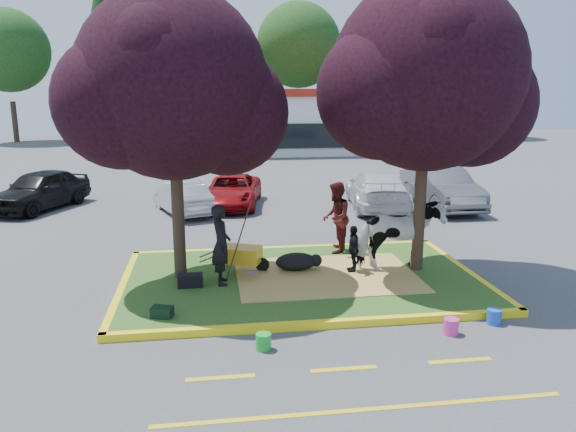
{
  "coord_description": "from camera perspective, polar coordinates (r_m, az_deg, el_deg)",
  "views": [
    {
      "loc": [
        -2.09,
        -12.34,
        4.48
      ],
      "look_at": [
        -0.24,
        0.5,
        1.5
      ],
      "focal_mm": 35.0,
      "sensor_mm": 36.0,
      "label": 1
    }
  ],
  "objects": [
    {
      "name": "ground",
      "position": [
        13.29,
        1.36,
        -6.78
      ],
      "size": [
        90.0,
        90.0,
        0.0
      ],
      "primitive_type": "plane",
      "color": "#424244",
      "rests_on": "ground"
    },
    {
      "name": "median_island",
      "position": [
        13.27,
        1.36,
        -6.48
      ],
      "size": [
        8.0,
        5.0,
        0.15
      ],
      "primitive_type": "cube",
      "color": "#2A4F18",
      "rests_on": "ground"
    },
    {
      "name": "curb_near",
      "position": [
        10.91,
        3.64,
        -10.93
      ],
      "size": [
        8.3,
        0.16,
        0.15
      ],
      "primitive_type": "cube",
      "color": "yellow",
      "rests_on": "ground"
    },
    {
      "name": "curb_far",
      "position": [
        15.69,
        -0.2,
        -3.38
      ],
      "size": [
        8.3,
        0.16,
        0.15
      ],
      "primitive_type": "cube",
      "color": "yellow",
      "rests_on": "ground"
    },
    {
      "name": "curb_left",
      "position": [
        13.25,
        -16.46,
        -7.05
      ],
      "size": [
        0.16,
        5.3,
        0.15
      ],
      "primitive_type": "cube",
      "color": "yellow",
      "rests_on": "ground"
    },
    {
      "name": "curb_right",
      "position": [
        14.48,
        17.57,
        -5.41
      ],
      "size": [
        0.16,
        5.3,
        0.15
      ],
      "primitive_type": "cube",
      "color": "yellow",
      "rests_on": "ground"
    },
    {
      "name": "straw_bedding",
      "position": [
        13.35,
        3.92,
        -6.02
      ],
      "size": [
        4.2,
        3.0,
        0.01
      ],
      "primitive_type": "cube",
      "color": "tan",
      "rests_on": "median_island"
    },
    {
      "name": "tree_purple_left",
      "position": [
        12.74,
        -11.55,
        12.13
      ],
      "size": [
        5.06,
        4.2,
        6.51
      ],
      "color": "black",
      "rests_on": "median_island"
    },
    {
      "name": "tree_purple_right",
      "position": [
        13.48,
        13.99,
        12.89
      ],
      "size": [
        5.3,
        4.4,
        6.82
      ],
      "color": "black",
      "rests_on": "median_island"
    },
    {
      "name": "fire_lane_stripe_a",
      "position": [
        9.29,
        -6.88,
        -16.0
      ],
      "size": [
        1.1,
        0.12,
        0.01
      ],
      "primitive_type": "cube",
      "color": "yellow",
      "rests_on": "ground"
    },
    {
      "name": "fire_lane_stripe_b",
      "position": [
        9.52,
        5.69,
        -15.2
      ],
      "size": [
        1.1,
        0.12,
        0.01
      ],
      "primitive_type": "cube",
      "color": "yellow",
      "rests_on": "ground"
    },
    {
      "name": "fire_lane_stripe_c",
      "position": [
        10.15,
        17.06,
        -13.87
      ],
      "size": [
        1.1,
        0.12,
        0.01
      ],
      "primitive_type": "cube",
      "color": "yellow",
      "rests_on": "ground"
    },
    {
      "name": "fire_lane_long",
      "position": [
        8.52,
        7.71,
        -18.92
      ],
      "size": [
        6.0,
        0.1,
        0.01
      ],
      "primitive_type": "cube",
      "color": "yellow",
      "rests_on": "ground"
    },
    {
      "name": "retail_building",
      "position": [
        40.59,
        -2.42,
        9.76
      ],
      "size": [
        20.4,
        8.4,
        4.4
      ],
      "color": "silver",
      "rests_on": "ground"
    },
    {
      "name": "treeline",
      "position": [
        50.16,
        -4.56,
        16.6
      ],
      "size": [
        46.58,
        7.8,
        14.63
      ],
      "color": "black",
      "rests_on": "ground"
    },
    {
      "name": "cow",
      "position": [
        13.76,
        11.21,
        -1.92
      ],
      "size": [
        2.11,
        1.09,
        1.72
      ],
      "primitive_type": "imported",
      "rotation": [
        0.0,
        0.0,
        1.65
      ],
      "color": "silver",
      "rests_on": "median_island"
    },
    {
      "name": "calf",
      "position": [
        13.62,
        0.82,
        -4.66
      ],
      "size": [
        1.03,
        0.63,
        0.43
      ],
      "primitive_type": "ellipsoid",
      "rotation": [
        0.0,
        0.0,
        -0.06
      ],
      "color": "black",
      "rests_on": "median_island"
    },
    {
      "name": "handler",
      "position": [
        12.62,
        -6.81,
        -2.91
      ],
      "size": [
        0.47,
        0.68,
        1.82
      ],
      "primitive_type": "imported",
      "rotation": [
        0.0,
        0.0,
        1.62
      ],
      "color": "black",
      "rests_on": "median_island"
    },
    {
      "name": "visitor_a",
      "position": [
        15.01,
        4.88,
        -0.14
      ],
      "size": [
        0.97,
        1.1,
        1.9
      ],
      "primitive_type": "imported",
      "rotation": [
        0.0,
        0.0,
        -1.89
      ],
      "color": "#451315",
      "rests_on": "median_island"
    },
    {
      "name": "visitor_b",
      "position": [
        13.52,
        6.64,
        -3.31
      ],
      "size": [
        0.35,
        0.7,
        1.14
      ],
      "primitive_type": "imported",
      "rotation": [
        0.0,
        0.0,
        -1.68
      ],
      "color": "black",
      "rests_on": "median_island"
    },
    {
      "name": "wheelbarrow",
      "position": [
        13.46,
        -4.77,
        -3.94
      ],
      "size": [
        1.67,
        0.86,
        0.63
      ],
      "rotation": [
        0.0,
        0.0,
        -0.37
      ],
      "color": "black",
      "rests_on": "median_island"
    },
    {
      "name": "gear_bag_dark",
      "position": [
        12.75,
        -9.89,
        -6.47
      ],
      "size": [
        0.55,
        0.3,
        0.28
      ],
      "primitive_type": "cube",
      "rotation": [
        0.0,
        0.0,
        0.0
      ],
      "color": "black",
      "rests_on": "median_island"
    },
    {
      "name": "gear_bag_green",
      "position": [
        11.23,
        -12.67,
        -9.49
      ],
      "size": [
        0.46,
        0.36,
        0.21
      ],
      "primitive_type": "cube",
      "rotation": [
        0.0,
        0.0,
        -0.31
      ],
      "color": "black",
      "rests_on": "median_island"
    },
    {
      "name": "bucket_green",
      "position": [
        10.05,
        -2.51,
        -12.63
      ],
      "size": [
        0.35,
        0.35,
        0.29
      ],
      "primitive_type": "cylinder",
      "rotation": [
        0.0,
        0.0,
        0.36
      ],
      "color": "green",
      "rests_on": "ground"
    },
    {
      "name": "bucket_pink",
      "position": [
        11.04,
        16.23,
        -10.72
      ],
      "size": [
        0.37,
        0.37,
        0.3
      ],
      "primitive_type": "cylinder",
      "rotation": [
        0.0,
        0.0,
        -0.42
      ],
      "color": "#E23298",
      "rests_on": "ground"
    },
    {
      "name": "bucket_blue",
      "position": [
        11.74,
        20.2,
        -9.57
      ],
      "size": [
        0.32,
        0.32,
        0.3
      ],
      "primitive_type": "cylinder",
      "rotation": [
        0.0,
        0.0,
        -0.16
      ],
      "color": "blue",
      "rests_on": "ground"
    },
    {
      "name": "car_black",
      "position": [
        23.02,
        -23.9,
        2.46
      ],
      "size": [
        3.39,
        4.7,
        1.49
      ],
      "primitive_type": "imported",
      "rotation": [
        0.0,
        0.0,
        -0.42
      ],
      "color": "black",
      "rests_on": "ground"
    },
    {
      "name": "car_silver",
      "position": [
        20.76,
        -10.74,
        1.92
      ],
      "size": [
        2.39,
        3.85,
        1.2
      ],
      "primitive_type": "imported",
      "rotation": [
        0.0,
        0.0,
        3.48
      ],
      "color": "#A8AAB1",
      "rests_on": "ground"
    },
    {
      "name": "car_red",
      "position": [
        21.73,
        -5.71,
        2.57
      ],
      "size": [
        2.69,
        4.59,
        1.2
      ],
      "primitive_type": "imported",
      "rotation": [
        0.0,
        0.0,
        -0.17
      ],
      "color": "maroon",
      "rests_on": "ground"
    },
    {
      "name": "car_white",
      "position": [
        21.44,
        9.06,
        2.65
      ],
      "size": [
        2.7,
        5.19,
        1.44
      ],
      "primitive_type": "imported",
      "rotation": [
        0.0,
        0.0,
        3.0
      ],
      "color": "silver",
      "rests_on": "ground"
    },
    {
      "name": "car_grey",
      "position": [
        22.18,
        15.29,
        2.87
      ],
      "size": [
        1.71,
        4.78,
        1.57
      ],
      "primitive_type": "imported",
      "rotation": [
        0.0,
        0.0,
        0.01
      ],
      "color": "#575A5E",
      "rests_on": "ground"
    }
  ]
}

